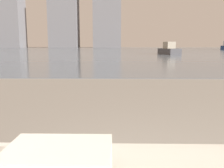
{
  "coord_description": "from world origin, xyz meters",
  "views": [
    {
      "loc": [
        -0.03,
        0.18,
        0.91
      ],
      "look_at": [
        -0.08,
        2.59,
        0.53
      ],
      "focal_mm": 40.0,
      "sensor_mm": 36.0,
      "label": 1
    }
  ],
  "objects": [
    {
      "name": "harbor_boat_3",
      "position": [
        5.36,
        26.38,
        0.46
      ],
      "size": [
        1.87,
        3.61,
        1.29
      ],
      "color": "#4C4C51",
      "rests_on": "harbor_water"
    },
    {
      "name": "skyline_tower_1",
      "position": [
        -24.63,
        118.0,
        12.22
      ],
      "size": [
        12.88,
        10.37,
        24.44
      ],
      "color": "slate",
      "rests_on": "ground_plane"
    },
    {
      "name": "harbor_water",
      "position": [
        0.0,
        62.0,
        0.01
      ],
      "size": [
        180.0,
        110.0,
        0.01
      ],
      "color": "slate",
      "rests_on": "ground_plane"
    }
  ]
}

